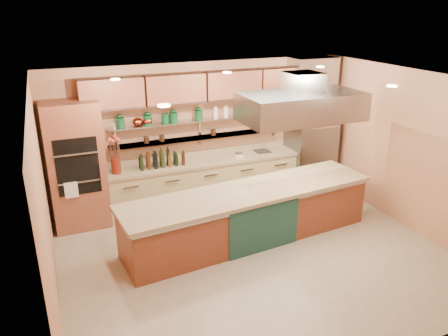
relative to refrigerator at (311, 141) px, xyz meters
name	(u,v)px	position (x,y,z in m)	size (l,w,h in m)	color
floor	(255,257)	(-2.35, -2.14, -1.06)	(6.00, 5.00, 0.02)	tan
ceiling	(261,82)	(-2.35, -2.14, 1.75)	(6.00, 5.00, 0.02)	black
wall_back	(202,133)	(-2.35, 0.36, 0.35)	(6.00, 0.04, 2.80)	tan
wall_front	(369,260)	(-2.35, -4.64, 0.35)	(6.00, 0.04, 2.80)	tan
wall_left	(44,209)	(-5.35, -2.14, 0.35)	(0.04, 5.00, 2.80)	tan
wall_right	(411,151)	(0.65, -2.14, 0.35)	(0.04, 5.00, 2.80)	tan
oven_stack	(77,166)	(-4.80, 0.04, 0.10)	(0.95, 0.64, 2.30)	brown
refrigerator	(311,141)	(0.00, 0.00, 0.00)	(0.95, 0.72, 2.10)	slate
back_counter	(205,182)	(-2.40, 0.06, -0.58)	(3.84, 0.64, 0.93)	tan
wall_shelf_lower	(202,137)	(-2.40, 0.23, 0.30)	(3.60, 0.26, 0.03)	#A2A6A9
wall_shelf_upper	(201,120)	(-2.40, 0.23, 0.65)	(3.60, 0.26, 0.03)	#A2A6A9
upper_cabinets	(204,87)	(-2.35, 0.18, 1.30)	(4.60, 0.36, 0.55)	brown
range_hood	(301,106)	(-1.30, -1.57, 1.20)	(2.00, 1.00, 0.45)	#A2A6A9
ceiling_downlights	(254,82)	(-2.35, -1.94, 1.72)	(4.00, 2.80, 0.02)	#FFE5A5
island	(249,215)	(-2.20, -1.57, -0.60)	(4.34, 0.94, 0.90)	brown
flower_vase	(116,165)	(-4.13, 0.01, 0.03)	(0.17, 0.17, 0.30)	#631A0E
oil_bottle_cluster	(162,159)	(-3.27, 0.01, 0.03)	(0.92, 0.26, 0.29)	black
kitchen_scale	(239,154)	(-1.69, 0.01, -0.07)	(0.16, 0.12, 0.09)	silver
bar_faucet	(265,146)	(-1.06, 0.11, -0.01)	(0.03, 0.03, 0.22)	white
copper_kettle	(137,122)	(-3.64, 0.23, 0.74)	(0.19, 0.19, 0.15)	#BF422C
green_canister	(165,119)	(-3.12, 0.23, 0.75)	(0.14, 0.14, 0.17)	#0E4121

